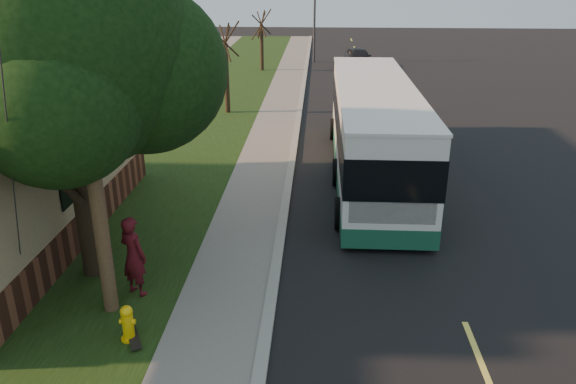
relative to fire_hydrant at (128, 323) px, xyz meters
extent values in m
plane|color=black|center=(2.60, 0.00, -0.43)|extent=(120.00, 120.00, 0.00)
cube|color=black|center=(6.60, 10.00, -0.43)|extent=(8.00, 80.00, 0.01)
cube|color=gray|center=(2.60, 10.00, -0.37)|extent=(0.25, 80.00, 0.12)
cube|color=slate|center=(1.60, 10.00, -0.39)|extent=(2.00, 80.00, 0.08)
cube|color=black|center=(-1.90, 10.00, -0.40)|extent=(5.00, 80.00, 0.07)
cylinder|color=yellow|center=(0.00, 0.00, -0.09)|extent=(0.22, 0.22, 0.55)
sphere|color=yellow|center=(0.00, 0.00, 0.26)|extent=(0.24, 0.24, 0.24)
cylinder|color=yellow|center=(0.00, 0.00, 0.04)|extent=(0.30, 0.10, 0.10)
cylinder|color=yellow|center=(0.00, 0.00, 0.04)|extent=(0.10, 0.18, 0.10)
cylinder|color=yellow|center=(0.00, 0.00, -0.34)|extent=(0.32, 0.32, 0.04)
cylinder|color=#473321|center=(-0.70, 1.00, 4.14)|extent=(0.30, 0.30, 9.00)
cylinder|color=#2D2D30|center=(-1.60, -0.10, 3.37)|extent=(2.52, 3.21, 7.60)
cylinder|color=black|center=(-1.60, 2.50, 1.64)|extent=(0.56, 0.56, 4.00)
sphere|color=black|center=(-1.60, 2.50, 4.84)|extent=(5.20, 5.20, 5.20)
sphere|color=black|center=(-0.20, 3.10, 4.24)|extent=(3.60, 3.60, 3.60)
sphere|color=black|center=(-1.30, 1.20, 3.94)|extent=(3.20, 3.20, 3.20)
sphere|color=black|center=(-2.20, 3.90, 5.24)|extent=(3.40, 3.40, 3.40)
cylinder|color=black|center=(-0.90, 18.00, 1.29)|extent=(0.24, 0.24, 3.30)
cylinder|color=black|center=(-0.90, 18.00, 2.94)|extent=(1.38, 0.57, 2.01)
cylinder|color=black|center=(-0.90, 18.00, 2.94)|extent=(0.74, 1.21, 1.58)
cylinder|color=black|center=(-0.90, 18.00, 2.94)|extent=(0.65, 1.05, 1.95)
cylinder|color=black|center=(-0.90, 18.00, 2.94)|extent=(1.28, 0.53, 1.33)
cylinder|color=black|center=(-0.90, 18.00, 2.94)|extent=(0.75, 1.21, 1.70)
cylinder|color=black|center=(-0.40, 30.00, 1.15)|extent=(0.24, 0.24, 3.03)
cylinder|color=black|center=(-0.40, 30.00, 2.66)|extent=(1.38, 0.57, 2.01)
cylinder|color=black|center=(-0.40, 30.00, 2.66)|extent=(0.74, 1.21, 1.58)
cylinder|color=black|center=(-0.40, 30.00, 2.66)|extent=(0.65, 1.05, 1.95)
cylinder|color=black|center=(-0.40, 30.00, 2.66)|extent=(1.28, 0.53, 1.33)
cylinder|color=black|center=(-0.40, 30.00, 2.66)|extent=(0.75, 1.21, 1.70)
cylinder|color=#2D2D30|center=(3.10, 34.00, 2.32)|extent=(0.16, 0.16, 5.50)
cube|color=silver|center=(5.38, 9.59, 1.36)|extent=(2.42, 11.60, 2.61)
cube|color=#175237|center=(5.38, 9.59, 0.00)|extent=(2.44, 11.62, 0.53)
cube|color=black|center=(5.38, 9.59, 1.55)|extent=(2.46, 11.64, 1.06)
cube|color=black|center=(5.38, 3.82, 1.21)|extent=(2.12, 0.06, 1.55)
cube|color=yellow|center=(5.38, 3.83, 2.52)|extent=(1.55, 0.06, 0.34)
cube|color=#FFF2CC|center=(4.66, 3.81, 0.10)|extent=(0.24, 0.04, 0.14)
cube|color=#FFF2CC|center=(6.11, 3.81, 0.10)|extent=(0.24, 0.04, 0.14)
cube|color=silver|center=(5.38, 9.59, 2.68)|extent=(2.47, 11.65, 0.08)
cylinder|color=black|center=(4.17, 5.33, 0.01)|extent=(0.27, 0.89, 0.89)
cylinder|color=black|center=(6.59, 5.33, 0.01)|extent=(0.27, 0.89, 0.89)
cylinder|color=black|center=(4.17, 8.62, 0.01)|extent=(0.27, 0.89, 0.89)
cylinder|color=black|center=(6.59, 8.62, 0.01)|extent=(0.27, 0.89, 0.89)
cylinder|color=black|center=(4.17, 13.84, 0.01)|extent=(0.27, 0.89, 0.89)
cylinder|color=black|center=(6.59, 13.84, 0.01)|extent=(0.27, 0.89, 0.89)
imported|color=#4B0F16|center=(-0.35, 1.63, 0.55)|extent=(0.79, 0.70, 1.82)
cube|color=black|center=(0.10, -0.05, -0.30)|extent=(0.51, 0.77, 0.02)
cylinder|color=silver|center=(0.22, -0.29, -0.34)|extent=(0.18, 0.12, 0.05)
cylinder|color=silver|center=(-0.02, 0.19, -0.34)|extent=(0.18, 0.12, 0.05)
cube|color=black|center=(-5.13, 8.11, 0.26)|extent=(1.85, 1.67, 1.30)
cube|color=black|center=(-5.13, 8.11, 0.95)|extent=(1.92, 1.74, 0.09)
imported|color=black|center=(6.29, 32.00, 0.26)|extent=(2.14, 4.22, 1.38)
camera|label=1|loc=(3.54, -8.76, 6.30)|focal=35.00mm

